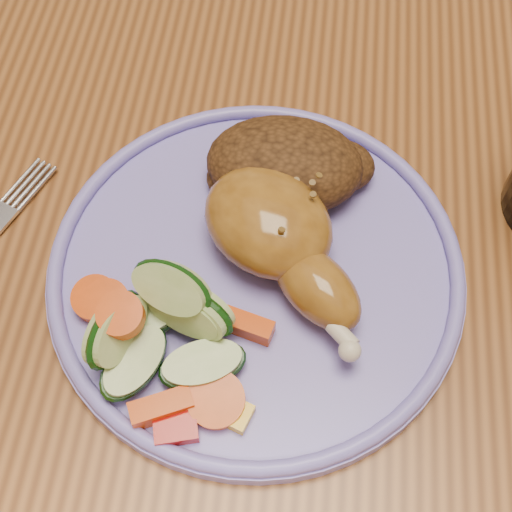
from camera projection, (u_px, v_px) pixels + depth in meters
name	position (u px, v px, depth m)	size (l,w,h in m)	color
ground	(284.00, 428.00, 1.19)	(4.00, 4.00, 0.00)	brown
dining_table	(311.00, 204.00, 0.61)	(0.90, 1.40, 0.75)	brown
plate	(256.00, 272.00, 0.47)	(0.28, 0.28, 0.01)	#796DCF
plate_rim	(256.00, 264.00, 0.46)	(0.27, 0.27, 0.01)	#796DCF
chicken_leg	(280.00, 237.00, 0.45)	(0.13, 0.14, 0.05)	#95611F
rice_pilaf	(288.00, 166.00, 0.49)	(0.12, 0.08, 0.05)	#462911
vegetable_pile	(162.00, 331.00, 0.43)	(0.13, 0.12, 0.06)	#A50A05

